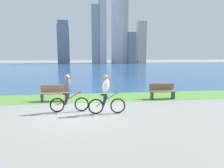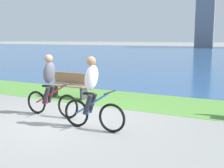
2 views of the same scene
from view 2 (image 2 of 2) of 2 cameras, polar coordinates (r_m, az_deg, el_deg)
ground_plane at (r=7.76m, az=-9.26°, el=-7.04°), size 300.00×300.00×0.00m
grass_strip_bayside at (r=10.35m, az=1.18°, el=-2.86°), size 120.00×2.69×0.01m
cyclist_lead at (r=6.77m, az=-3.89°, el=-1.95°), size 1.63×0.52×1.71m
cyclist_trailing at (r=8.12m, az=-12.00°, el=-0.34°), size 1.74×0.52×1.69m
bench_far_along_path at (r=10.57m, az=-8.31°, el=-0.25°), size 1.50×0.47×0.90m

